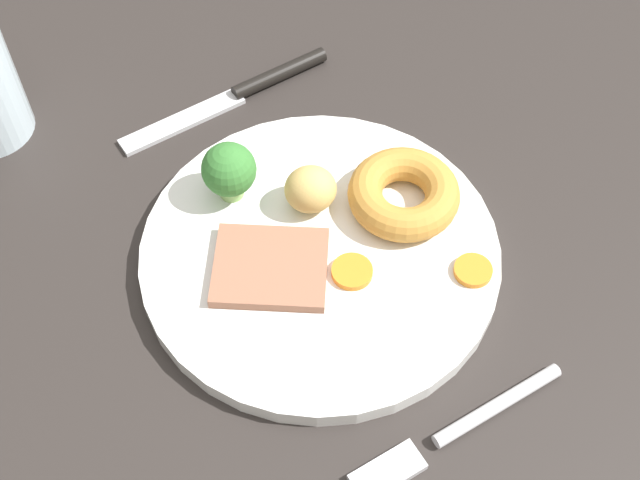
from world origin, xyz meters
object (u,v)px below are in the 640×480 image
object	(u,v)px
yorkshire_pudding	(404,194)
knife	(245,91)
dinner_plate	(320,254)
meat_slice_main	(270,267)
carrot_coin_back	(356,269)
fork	(453,432)
broccoli_floret	(229,171)
roast_potato_left	(311,189)
carrot_coin_front	(473,270)

from	to	relation	value
yorkshire_pudding	knife	distance (cm)	17.33
dinner_plate	meat_slice_main	distance (cm)	3.97
carrot_coin_back	fork	distance (cm)	12.56
broccoli_floret	carrot_coin_back	bearing A→B (deg)	-160.25
dinner_plate	roast_potato_left	xyz separation A→B (cm)	(3.58, -1.53, 2.43)
dinner_plate	roast_potato_left	world-z (taller)	roast_potato_left
yorkshire_pudding	broccoli_floret	distance (cm)	12.38
knife	broccoli_floret	bearing A→B (deg)	55.58
roast_potato_left	broccoli_floret	xyz separation A→B (cm)	(3.93, 4.25, 0.84)
yorkshire_pudding	fork	size ratio (longest dim) A/B	0.52
broccoli_floret	knife	world-z (taller)	broccoli_floret
roast_potato_left	carrot_coin_back	distance (cm)	6.69
yorkshire_pudding	knife	bearing A→B (deg)	11.32
carrot_coin_front	carrot_coin_back	bearing A→B (deg)	56.45
fork	knife	bearing A→B (deg)	-94.84
meat_slice_main	fork	distance (cm)	16.13
fork	knife	size ratio (longest dim) A/B	0.83
carrot_coin_back	yorkshire_pudding	bearing A→B (deg)	-64.12
dinner_plate	carrot_coin_front	bearing A→B (deg)	-133.76
dinner_plate	carrot_coin_front	world-z (taller)	carrot_coin_front
roast_potato_left	fork	xyz separation A→B (cm)	(-18.95, 1.72, -2.74)
roast_potato_left	carrot_coin_back	world-z (taller)	roast_potato_left
yorkshire_pudding	carrot_coin_back	bearing A→B (deg)	115.88
fork	yorkshire_pudding	bearing A→B (deg)	-113.21
dinner_plate	yorkshire_pudding	world-z (taller)	yorkshire_pudding
yorkshire_pudding	carrot_coin_front	bearing A→B (deg)	-175.44
carrot_coin_back	knife	size ratio (longest dim) A/B	0.15
knife	roast_potato_left	bearing A→B (deg)	80.79
broccoli_floret	fork	distance (cm)	23.29
fork	roast_potato_left	bearing A→B (deg)	-93.22
carrot_coin_back	broccoli_floret	bearing A→B (deg)	19.75
yorkshire_pudding	broccoli_floret	world-z (taller)	broccoli_floret
carrot_coin_back	knife	xyz separation A→B (cm)	(19.77, -2.62, -1.19)
carrot_coin_front	knife	world-z (taller)	carrot_coin_front
carrot_coin_back	knife	bearing A→B (deg)	-7.56
broccoli_floret	fork	world-z (taller)	broccoli_floret
dinner_plate	carrot_coin_front	xyz separation A→B (cm)	(-7.28, -7.61, 0.94)
fork	knife	distance (cm)	32.43
roast_potato_left	dinner_plate	bearing A→B (deg)	156.89
carrot_coin_front	broccoli_floret	size ratio (longest dim) A/B	0.56
dinner_plate	carrot_coin_front	size ratio (longest dim) A/B	9.54
carrot_coin_front	broccoli_floret	world-z (taller)	broccoli_floret
dinner_plate	broccoli_floret	xyz separation A→B (cm)	(7.51, 2.72, 3.27)
meat_slice_main	carrot_coin_front	distance (cm)	13.70
carrot_coin_back	broccoli_floret	xyz separation A→B (cm)	(10.43, 3.75, 2.33)
dinner_plate	knife	world-z (taller)	dinner_plate
carrot_coin_back	knife	distance (cm)	19.98
dinner_plate	yorkshire_pudding	distance (cm)	7.29
dinner_plate	fork	xyz separation A→B (cm)	(-15.36, 0.19, -0.31)
meat_slice_main	broccoli_floret	distance (cm)	7.61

